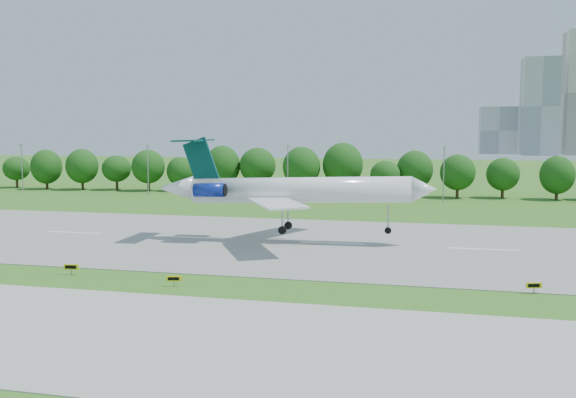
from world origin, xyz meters
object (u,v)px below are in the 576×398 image
(taxi_sign_left, at_px, (71,267))
(service_vehicle_b, at_px, (277,197))
(airliner, at_px, (286,189))
(service_vehicle_a, at_px, (214,194))

(taxi_sign_left, xyz_separation_m, service_vehicle_b, (2.52, 79.64, -0.25))
(airliner, relative_size, service_vehicle_b, 10.93)
(service_vehicle_a, bearing_deg, taxi_sign_left, 179.63)
(taxi_sign_left, distance_m, service_vehicle_b, 79.68)
(airliner, height_order, service_vehicle_a, airliner)
(airliner, bearing_deg, service_vehicle_b, 102.70)
(service_vehicle_b, bearing_deg, airliner, -162.08)
(taxi_sign_left, xyz_separation_m, service_vehicle_a, (-13.90, 82.90, -0.23))
(airliner, bearing_deg, taxi_sign_left, -127.97)
(service_vehicle_a, distance_m, service_vehicle_b, 16.74)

